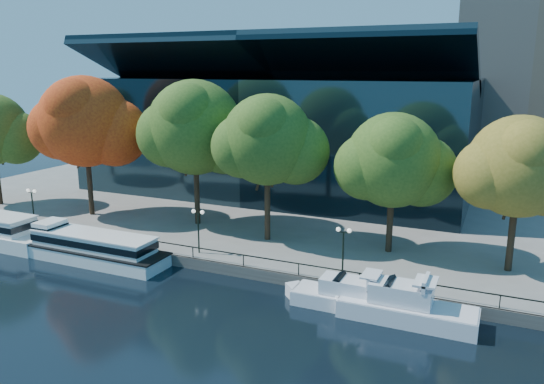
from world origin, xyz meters
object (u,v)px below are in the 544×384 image
at_px(tree_3, 269,142).
at_px(lamp_2, 343,240).
at_px(cruiser_near, 350,297).
at_px(tree_4, 395,162).
at_px(tree_1, 86,124).
at_px(lamp_1, 198,221).
at_px(tour_boat, 86,246).
at_px(lamp_0, 32,199).
at_px(tree_2, 196,130).
at_px(cruiser_far, 401,305).
at_px(tree_5, 521,169).

distance_m(tree_3, lamp_2, 12.79).
xyz_separation_m(cruiser_near, tree_4, (0.71, 10.79, 8.32)).
height_order(tree_3, tree_4, tree_3).
height_order(tree_1, lamp_1, tree_1).
bearing_deg(tree_1, tour_boat, -50.65).
height_order(tree_1, lamp_0, tree_1).
xyz_separation_m(tree_1, tree_2, (13.03, 1.74, -0.24)).
relative_size(tree_1, lamp_1, 3.87).
relative_size(tour_boat, tree_1, 1.10).
relative_size(tour_boat, tree_2, 1.12).
bearing_deg(tour_boat, lamp_2, 8.53).
height_order(cruiser_far, tree_4, tree_4).
relative_size(tree_1, tree_4, 1.23).
bearing_deg(tree_4, lamp_2, -107.70).
relative_size(tour_boat, lamp_2, 4.24).
height_order(cruiser_near, lamp_2, lamp_2).
bearing_deg(tree_5, cruiser_far, -123.61).
relative_size(tour_boat, tree_5, 1.34).
distance_m(cruiser_near, lamp_2, 4.91).
xyz_separation_m(tour_boat, lamp_1, (9.97, 3.51, 2.60)).
relative_size(cruiser_far, tree_5, 0.83).
bearing_deg(lamp_1, cruiser_far, -11.53).
height_order(tour_boat, tree_5, tree_5).
relative_size(tree_1, tree_2, 1.02).
xyz_separation_m(cruiser_near, tree_2, (-19.90, 11.36, 10.19)).
bearing_deg(lamp_2, tour_boat, -171.47).
relative_size(tree_4, lamp_2, 3.13).
height_order(tree_3, lamp_1, tree_3).
xyz_separation_m(tree_4, tree_5, (10.02, -0.66, 0.30)).
height_order(cruiser_near, tree_3, tree_3).
relative_size(tree_2, lamp_1, 3.78).
height_order(tree_4, lamp_0, tree_4).
xyz_separation_m(cruiser_far, lamp_2, (-5.38, 3.84, 2.88)).
relative_size(tour_boat, lamp_0, 4.24).
relative_size(cruiser_far, tree_1, 0.68).
xyz_separation_m(tree_5, lamp_2, (-12.35, -6.65, -5.57)).
height_order(cruiser_near, cruiser_far, cruiser_far).
distance_m(cruiser_near, tree_3, 17.30).
xyz_separation_m(cruiser_far, tree_4, (-3.05, 11.14, 8.14)).
height_order(cruiser_far, lamp_1, lamp_1).
bearing_deg(tree_3, tree_4, 6.64).
bearing_deg(cruiser_far, tree_1, 164.79).
distance_m(cruiser_far, tree_3, 19.96).
bearing_deg(tree_1, lamp_1, -18.96).
height_order(cruiser_far, lamp_0, lamp_0).
bearing_deg(tree_1, tree_2, 7.59).
xyz_separation_m(tree_3, tree_5, (21.54, 0.68, -1.03)).
distance_m(tour_boat, tree_2, 15.83).
distance_m(tree_3, lamp_0, 26.03).
distance_m(cruiser_near, tree_1, 35.86).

